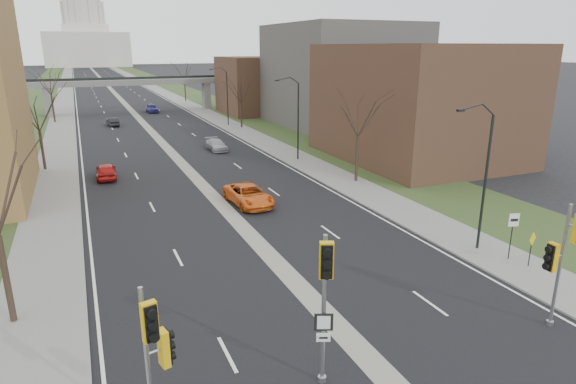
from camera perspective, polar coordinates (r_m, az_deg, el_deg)
ground at (r=20.50m, az=8.77°, el=-18.28°), size 700.00×700.00×0.00m
road_surface at (r=164.69m, az=-20.59°, el=11.72°), size 20.00×600.00×0.01m
median_strip at (r=164.69m, az=-20.59°, el=11.71°), size 1.20×600.00×0.02m
sidewalk_right at (r=165.79m, az=-16.38°, el=12.14°), size 4.00×600.00×0.12m
sidewalk_left at (r=164.44m, az=-24.83°, el=11.26°), size 4.00×600.00×0.12m
grass_verge_right at (r=166.67m, az=-14.29°, el=12.32°), size 8.00×600.00×0.10m
grass_verge_left at (r=164.65m, az=-26.94°, el=11.00°), size 8.00×600.00×0.10m
commercial_block_near at (r=53.91m, az=15.13°, el=10.17°), size 16.00×20.00×12.00m
commercial_block_mid at (r=75.94m, az=6.20°, el=13.55°), size 18.00×22.00×15.00m
commercial_block_far at (r=89.90m, az=-3.07°, el=12.52°), size 14.00×14.00×10.00m
pedestrian_bridge at (r=94.71m, az=-18.14°, el=11.86°), size 34.00×3.00×6.45m
capitol at (r=334.20m, az=-22.87°, el=16.77°), size 48.00×42.00×55.75m
streetlight_near at (r=28.90m, az=21.79°, el=6.13°), size 2.61×0.20×8.70m
streetlight_mid at (r=50.51m, az=0.37°, el=11.41°), size 2.61×0.20×8.70m
streetlight_far at (r=74.96m, az=-7.89°, el=13.03°), size 2.61×0.20×8.70m
tree_left_b at (r=52.43m, az=-27.70°, el=8.92°), size 6.75×6.75×8.81m
tree_left_c at (r=86.21m, az=-26.48°, el=12.02°), size 7.65×7.65×9.99m
tree_right_a at (r=42.66m, az=8.40°, el=9.80°), size 7.20×7.20×9.40m
tree_right_b at (r=72.76m, az=-5.64°, el=12.10°), size 6.30×6.30×8.22m
tree_right_c at (r=111.36m, az=-12.24°, el=14.06°), size 7.65×7.65×9.99m
signal_pole_left at (r=14.96m, az=-15.48°, el=-17.18°), size 0.90×1.13×5.36m
signal_pole_median at (r=16.47m, az=4.42°, el=-11.15°), size 0.83×0.96×5.76m
signal_pole_right at (r=22.98m, az=29.87°, el=-6.05°), size 0.97×1.05×5.61m
speed_limit_sign at (r=29.76m, az=25.06°, el=-3.88°), size 0.58×0.21×2.75m
warning_sign at (r=29.52m, az=26.90°, el=-5.52°), size 0.76×0.27×2.01m
car_left_near at (r=47.55m, az=-20.75°, el=2.37°), size 1.95×4.41×1.48m
car_left_far at (r=79.49m, az=-20.06°, el=7.81°), size 1.75×4.00×1.28m
car_right_near at (r=37.24m, az=-4.70°, el=-0.34°), size 2.91×5.68×1.53m
car_right_mid at (r=57.54m, az=-8.50°, el=5.55°), size 1.95×4.53×1.30m
car_right_far at (r=94.16m, az=-15.81°, el=9.54°), size 2.01×4.68×1.57m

